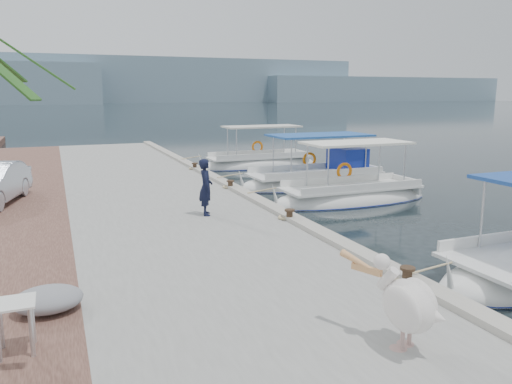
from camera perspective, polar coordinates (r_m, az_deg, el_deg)
ground at (r=12.86m, az=8.15°, el=-6.84°), size 400.00×400.00×0.00m
concrete_quay at (r=16.30m, az=-10.03°, el=-2.11°), size 6.00×40.00×0.50m
quay_curb at (r=17.00m, az=-0.88°, el=-0.31°), size 0.44×40.00×0.12m
distant_hills at (r=215.07m, az=-12.62°, el=11.98°), size 330.00×60.00×18.00m
fishing_caique_c at (r=18.78m, az=10.77°, el=-0.76°), size 6.41×2.09×2.83m
fishing_caique_d at (r=21.86m, az=7.02°, el=1.22°), size 7.13×2.41×2.83m
fishing_caique_e at (r=27.19m, az=0.31°, el=3.14°), size 6.81×1.98×2.83m
mooring_bollards at (r=13.79m, az=3.86°, el=-2.52°), size 0.28×20.28×0.33m
pelican at (r=7.29m, az=16.71°, el=-12.04°), size 0.90×1.60×1.26m
fisherman at (r=14.37m, az=-5.76°, el=0.56°), size 0.50×0.66×1.64m
tarp_bundle at (r=8.89m, az=-22.69°, el=-11.26°), size 1.10×0.90×0.40m
folding_table at (r=7.63m, az=-25.87°, el=-12.67°), size 0.55×0.55×0.73m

